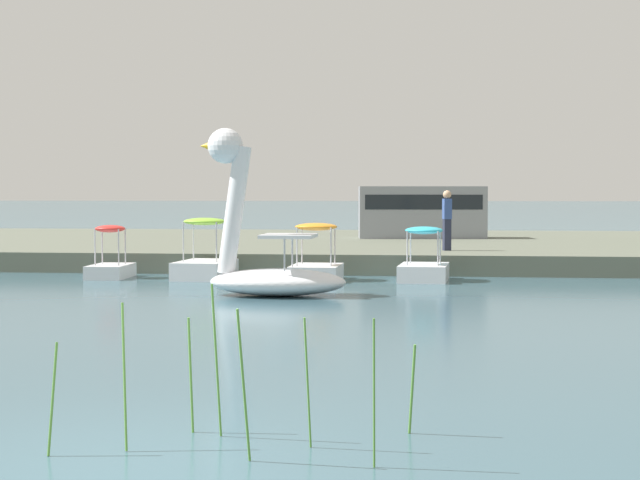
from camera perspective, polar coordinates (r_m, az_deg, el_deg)
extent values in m
plane|color=#385966|center=(9.46, -10.43, -11.82)|extent=(541.96, 541.96, 0.00)
cube|color=#5B6051|center=(39.52, 2.98, -0.39)|extent=(133.54, 19.68, 0.59)
ellipsoid|color=white|center=(24.04, -2.29, -2.28)|extent=(3.12, 1.81, 0.61)
cylinder|color=white|center=(24.12, -4.63, 1.62)|extent=(0.80, 0.41, 2.93)
sphere|color=white|center=(24.18, -5.11, 5.07)|extent=(0.82, 0.82, 0.81)
cone|color=yellow|center=(24.25, -5.86, 5.06)|extent=(0.53, 0.45, 0.44)
cube|color=white|center=(23.93, -1.71, 0.22)|extent=(1.20, 1.40, 0.08)
cylinder|color=silver|center=(24.57, -1.50, -0.59)|extent=(0.04, 0.04, 0.74)
cylinder|color=silver|center=(23.33, -1.92, -0.76)|extent=(0.04, 0.04, 0.74)
cube|color=white|center=(28.17, 5.61, -1.75)|extent=(1.34, 2.15, 0.44)
ellipsoid|color=#2DB7D1|center=(28.11, 5.62, 0.52)|extent=(1.05, 1.37, 0.20)
cylinder|color=#B7B7BF|center=(28.69, 4.89, -0.33)|extent=(0.04, 0.04, 0.90)
cylinder|color=#B7B7BF|center=(28.63, 6.48, -0.35)|extent=(0.04, 0.04, 0.90)
cylinder|color=#B7B7BF|center=(27.63, 4.71, -0.44)|extent=(0.04, 0.04, 0.90)
cylinder|color=#B7B7BF|center=(27.58, 6.36, -0.46)|extent=(0.04, 0.04, 0.90)
cube|color=white|center=(28.19, -0.21, -1.77)|extent=(1.29, 1.99, 0.41)
ellipsoid|color=orange|center=(28.12, -0.21, 0.72)|extent=(1.13, 1.15, 0.20)
cylinder|color=#B7B7BF|center=(28.66, -0.98, -0.27)|extent=(0.04, 0.04, 1.02)
cylinder|color=#B7B7BF|center=(28.55, 0.80, -0.28)|extent=(0.04, 0.04, 1.02)
cylinder|color=#B7B7BF|center=(27.76, -1.25, -0.36)|extent=(0.04, 0.04, 1.02)
cylinder|color=#B7B7BF|center=(27.64, 0.59, -0.37)|extent=(0.04, 0.04, 1.02)
cube|color=white|center=(28.91, -6.21, -1.60)|extent=(1.42, 2.31, 0.48)
ellipsoid|color=#8CCC38|center=(28.84, -6.23, 1.00)|extent=(1.21, 1.21, 0.20)
cylinder|color=#B7B7BF|center=(29.43, -6.82, -0.01)|extent=(0.04, 0.04, 1.07)
cylinder|color=#B7B7BF|center=(29.18, -5.10, -0.03)|extent=(0.04, 0.04, 1.07)
cylinder|color=#B7B7BF|center=(28.55, -7.36, -0.10)|extent=(0.04, 0.04, 1.07)
cylinder|color=#B7B7BF|center=(28.29, -5.59, -0.11)|extent=(0.04, 0.04, 1.07)
cube|color=white|center=(29.51, -11.21, -1.66)|extent=(1.05, 1.82, 0.37)
ellipsoid|color=red|center=(29.45, -11.23, 0.60)|extent=(0.85, 0.87, 0.20)
cylinder|color=#B7B7BF|center=(29.88, -11.64, -0.32)|extent=(0.04, 0.04, 0.98)
cylinder|color=#B7B7BF|center=(29.71, -10.43, -0.32)|extent=(0.04, 0.04, 0.98)
cylinder|color=#B7B7BF|center=(29.24, -12.01, -0.38)|extent=(0.04, 0.04, 0.98)
cylinder|color=#B7B7BF|center=(29.06, -10.78, -0.39)|extent=(0.04, 0.04, 0.98)
cube|color=#23283D|center=(32.12, 6.84, 0.28)|extent=(0.27, 0.26, 0.95)
cube|color=#334C8C|center=(32.10, 6.85, 1.67)|extent=(0.30, 0.29, 0.62)
sphere|color=tan|center=(32.10, 6.86, 2.45)|extent=(0.25, 0.25, 0.25)
cube|color=gray|center=(40.86, 5.49, 1.50)|extent=(4.98, 2.36, 1.98)
cube|color=black|center=(40.85, 5.49, 2.05)|extent=(4.60, 2.35, 0.55)
cylinder|color=#568E38|center=(9.87, -10.48, -7.22)|extent=(0.11, 0.20, 1.33)
cylinder|color=#568E38|center=(10.48, -6.97, -7.23)|extent=(0.07, 0.04, 1.13)
cylinder|color=#568E38|center=(10.17, -5.59, -6.48)|extent=(0.07, 0.19, 1.48)
cylinder|color=#568E38|center=(9.23, -4.13, -7.82)|extent=(0.09, 0.19, 1.35)
cylinder|color=#568E38|center=(9.83, -14.19, -8.29)|extent=(0.07, 0.14, 1.01)
cylinder|color=#568E38|center=(9.06, 2.93, -8.24)|extent=(0.02, 0.10, 1.29)
cylinder|color=#568E38|center=(9.72, -0.67, -7.70)|extent=(0.06, 0.15, 1.21)
cylinder|color=#568E38|center=(10.36, 4.98, -8.00)|extent=(0.08, 0.12, 0.88)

